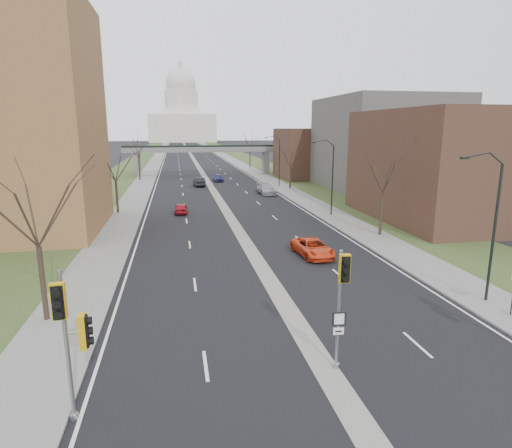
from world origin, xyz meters
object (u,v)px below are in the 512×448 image
object	(u,v)px
car_right_mid	(266,189)
car_left_near	(181,208)
signal_pole_median	(342,290)
car_right_far	(218,178)
signal_pole_left	(70,327)
car_right_near	(313,248)
car_left_far	(199,182)

from	to	relation	value
car_right_mid	car_left_near	bearing A→B (deg)	-138.60
signal_pole_median	car_right_far	size ratio (longest dim) A/B	1.28
signal_pole_left	car_right_mid	bearing A→B (deg)	66.80
signal_pole_median	car_right_near	distance (m)	17.06
car_right_near	car_right_far	world-z (taller)	car_right_far
car_left_far	car_right_mid	bearing A→B (deg)	124.66
signal_pole_left	car_left_near	distance (m)	37.81
car_right_mid	car_right_far	bearing A→B (deg)	104.45
signal_pole_median	car_right_near	size ratio (longest dim) A/B	1.06
signal_pole_left	signal_pole_median	distance (m)	10.15
signal_pole_median	signal_pole_left	bearing A→B (deg)	-168.30
car_left_near	car_right_near	distance (m)	22.28
signal_pole_left	car_right_near	distance (m)	22.83
signal_pole_median	car_left_near	bearing A→B (deg)	103.48
car_right_far	car_right_mid	bearing A→B (deg)	-76.16
signal_pole_left	car_right_far	bearing A→B (deg)	76.09
car_left_far	car_right_far	xyz separation A→B (m)	(4.00, 6.44, -0.08)
car_right_near	car_right_far	bearing A→B (deg)	87.65
car_left_near	car_left_far	distance (m)	24.79
car_right_mid	car_right_far	world-z (taller)	car_right_mid
car_left_near	car_right_far	size ratio (longest dim) A/B	0.89
car_right_near	signal_pole_median	bearing A→B (deg)	-109.60
signal_pole_left	car_left_far	distance (m)	62.54
car_right_mid	signal_pole_median	bearing A→B (deg)	-101.66
signal_pole_left	car_left_far	bearing A→B (deg)	78.73
signal_pole_median	car_left_far	size ratio (longest dim) A/B	1.11
signal_pole_median	car_right_mid	size ratio (longest dim) A/B	0.97
signal_pole_left	car_right_near	xyz separation A→B (m)	(14.20, 17.63, -2.92)
car_right_mid	car_right_near	bearing A→B (deg)	-98.66
car_left_near	car_right_mid	bearing A→B (deg)	-132.74
signal_pole_left	car_right_far	world-z (taller)	signal_pole_left
car_left_near	car_left_far	size ratio (longest dim) A/B	0.77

